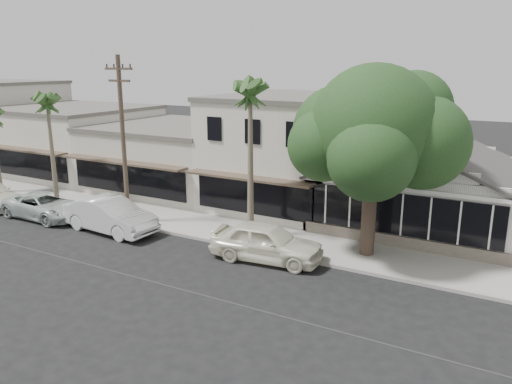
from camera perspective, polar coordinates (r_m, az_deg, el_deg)
The scene contains 13 objects.
ground at distance 19.30m, azimuth -5.15°, elevation -11.92°, with size 140.00×140.00×0.00m, color black.
sidewalk_north at distance 28.82m, azimuth -10.78°, elevation -2.91°, with size 90.00×3.50×0.15m, color #9E9991.
corner_shop at distance 27.75m, azimuth 18.40°, elevation 1.37°, with size 10.40×8.60×5.10m.
row_building_near at distance 31.00m, azimuth 4.22°, elevation 4.58°, with size 8.00×10.00×6.50m, color silver.
row_building_midnear at distance 35.88m, azimuth -8.97°, elevation 3.94°, with size 10.00×10.00×4.20m, color beige.
row_building_midfar at distance 43.04m, azimuth -20.13°, elevation 5.51°, with size 11.00×10.00×5.00m, color silver.
utility_pole at distance 27.33m, azimuth -14.96°, elevation 6.06°, with size 1.80×0.24×9.00m.
car_0 at distance 22.28m, azimuth 1.20°, elevation -5.73°, with size 2.04×5.07×1.73m, color white.
car_1 at distance 27.08m, azimuth -16.33°, elevation -2.57°, with size 1.89×5.43×1.79m, color silver.
car_2 at distance 30.75m, azimuth -23.00°, elevation -1.46°, with size 2.40×5.20×1.45m, color #B4C1BB.
shade_tree at distance 22.37m, azimuth 13.31°, elevation 6.69°, with size 7.77×7.03×8.63m.
palm_east at distance 23.90m, azimuth -0.66°, elevation 11.04°, with size 2.37×2.37×8.28m.
palm_mid at distance 32.30m, azimuth -22.76°, elevation 9.30°, with size 2.58×2.58×7.28m.
Camera 1 is at (9.88, -14.19, 8.56)m, focal length 35.00 mm.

